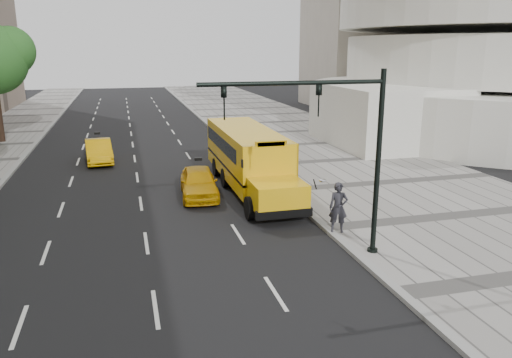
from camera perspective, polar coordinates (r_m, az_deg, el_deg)
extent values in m
plane|color=black|center=(23.92, -10.64, -2.58)|extent=(140.00, 140.00, 0.00)
cube|color=gray|center=(27.41, 15.20, -0.44)|extent=(12.00, 140.00, 0.15)
cube|color=gray|center=(25.00, 3.18, -1.39)|extent=(0.30, 140.00, 0.15)
cylinder|color=silver|center=(48.71, 25.75, 7.44)|extent=(32.00, 32.00, 4.00)
cylinder|color=silver|center=(48.45, 26.30, 12.24)|extent=(26.00, 26.00, 3.60)
cylinder|color=silver|center=(48.55, 26.89, 17.17)|extent=(27.60, 27.60, 3.60)
cube|color=silver|center=(37.97, 14.52, 7.04)|extent=(8.00, 10.00, 4.40)
sphere|color=#235B1E|center=(41.87, -26.26, 13.01)|extent=(3.55, 3.55, 3.55)
cube|color=#F0B40F|center=(25.81, -1.13, 3.04)|extent=(2.50, 9.00, 2.45)
cube|color=#F0B40F|center=(20.83, 2.50, -1.79)|extent=(2.20, 2.00, 1.10)
cube|color=black|center=(20.20, 3.22, -3.97)|extent=(2.38, 0.25, 0.35)
cube|color=black|center=(25.92, -1.12, 1.90)|extent=(2.52, 9.00, 0.12)
cube|color=black|center=(21.52, 1.69, 1.93)|extent=(2.05, 0.10, 0.90)
cube|color=black|center=(26.19, -1.39, 4.27)|extent=(2.52, 7.50, 0.70)
cube|color=#F0B40F|center=(21.35, 1.71, 4.02)|extent=(1.40, 0.12, 0.28)
ellipsoid|color=silver|center=(19.86, 7.92, -0.36)|extent=(0.32, 0.32, 0.14)
cylinder|color=black|center=(20.02, 7.02, -0.80)|extent=(0.36, 0.47, 0.58)
cylinder|color=black|center=(20.99, -0.72, -3.36)|extent=(0.30, 1.00, 1.00)
cylinder|color=black|center=(21.63, 5.10, -2.86)|extent=(0.30, 1.00, 1.00)
cylinder|color=black|center=(25.86, -3.54, 0.13)|extent=(0.30, 1.00, 1.00)
cylinder|color=black|center=(26.38, 1.27, 0.45)|extent=(0.30, 1.00, 1.00)
cylinder|color=black|center=(28.25, -4.55, 1.38)|extent=(0.30, 1.00, 1.00)
cylinder|color=black|center=(28.72, -0.11, 1.65)|extent=(0.30, 1.00, 1.00)
imported|color=#D89B07|center=(24.26, -6.55, -0.38)|extent=(2.06, 4.40, 1.46)
imported|color=#D89B07|center=(32.91, -17.53, 3.06)|extent=(1.90, 4.49, 1.44)
imported|color=#2B2A32|center=(19.33, 9.39, -3.23)|extent=(0.83, 0.69, 1.96)
cylinder|color=black|center=(17.15, 13.74, 1.41)|extent=(0.18, 0.18, 6.40)
cylinder|color=black|center=(18.09, 13.14, -8.10)|extent=(0.36, 0.36, 0.25)
cylinder|color=black|center=(15.51, 4.42, 10.89)|extent=(6.00, 0.14, 0.14)
imported|color=black|center=(15.84, 7.15, 8.90)|extent=(0.16, 0.20, 1.00)
imported|color=black|center=(14.99, -3.69, 8.65)|extent=(0.16, 0.20, 1.00)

